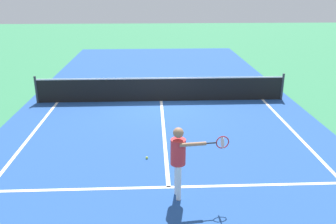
# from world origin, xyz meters

# --- Properties ---
(ground_plane) EXTENTS (60.00, 60.00, 0.00)m
(ground_plane) POSITION_xyz_m (0.00, 0.00, 0.00)
(ground_plane) COLOR #337F51
(court_surface_inbounds) EXTENTS (10.62, 24.40, 0.00)m
(court_surface_inbounds) POSITION_xyz_m (0.00, 0.00, 0.00)
(court_surface_inbounds) COLOR #234C93
(court_surface_inbounds) RESTS_ON ground_plane
(line_sideline_right) EXTENTS (0.10, 11.89, 0.01)m
(line_sideline_right) POSITION_xyz_m (4.11, -5.95, 0.00)
(line_sideline_right) COLOR white
(line_sideline_right) RESTS_ON ground_plane
(line_service_near) EXTENTS (8.22, 0.10, 0.01)m
(line_service_near) POSITION_xyz_m (0.00, -6.40, 0.00)
(line_service_near) COLOR white
(line_service_near) RESTS_ON ground_plane
(line_center_service) EXTENTS (0.10, 6.40, 0.01)m
(line_center_service) POSITION_xyz_m (0.00, -3.20, 0.00)
(line_center_service) COLOR white
(line_center_service) RESTS_ON ground_plane
(net) EXTENTS (9.83, 0.09, 1.07)m
(net) POSITION_xyz_m (0.00, 0.00, 0.49)
(net) COLOR #33383D
(net) RESTS_ON ground_plane
(player_near) EXTENTS (1.21, 0.42, 1.64)m
(player_near) POSITION_xyz_m (0.21, -6.78, 1.02)
(player_near) COLOR white
(player_near) RESTS_ON ground_plane
(tennis_ball_mid_court) EXTENTS (0.07, 0.07, 0.07)m
(tennis_ball_mid_court) POSITION_xyz_m (-0.52, -4.96, 0.03)
(tennis_ball_mid_court) COLOR #CCE033
(tennis_ball_mid_court) RESTS_ON ground_plane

